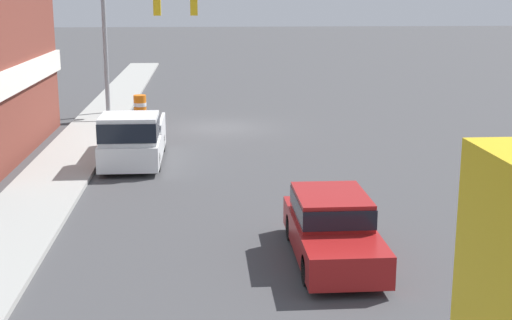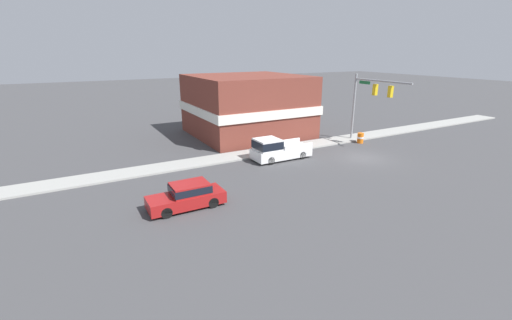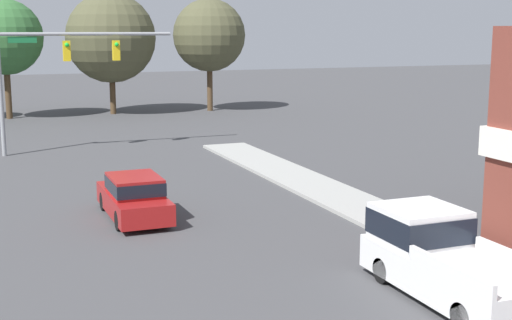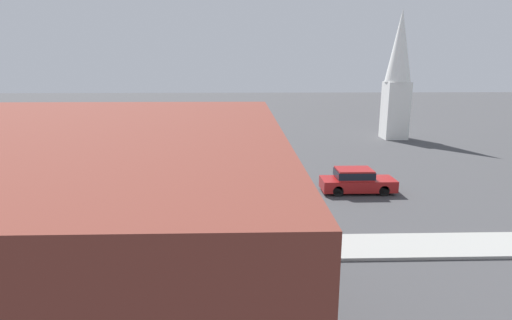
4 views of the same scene
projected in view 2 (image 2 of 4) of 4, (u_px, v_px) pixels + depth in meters
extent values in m
plane|color=#424244|center=(363.00, 158.00, 30.21)|extent=(200.00, 200.00, 0.00)
cube|color=#9E9E99|center=(321.00, 143.00, 34.94)|extent=(2.40, 60.00, 0.14)
cylinder|color=gray|center=(354.00, 107.00, 35.58)|extent=(0.22, 0.22, 6.83)
cylinder|color=gray|center=(382.00, 81.00, 31.93)|extent=(6.63, 0.18, 0.18)
cube|color=gold|center=(375.00, 90.00, 32.78)|extent=(0.36, 0.36, 1.05)
sphere|color=green|center=(377.00, 86.00, 32.78)|extent=(0.22, 0.22, 0.22)
cube|color=gold|center=(390.00, 92.00, 31.27)|extent=(0.36, 0.36, 1.05)
sphere|color=green|center=(392.00, 88.00, 31.27)|extent=(0.22, 0.22, 0.22)
cube|color=#196B38|center=(365.00, 82.00, 33.78)|extent=(1.40, 0.04, 0.30)
cylinder|color=black|center=(166.00, 213.00, 19.24)|extent=(0.22, 0.66, 0.66)
cylinder|color=black|center=(160.00, 203.00, 20.52)|extent=(0.22, 0.66, 0.66)
cylinder|color=black|center=(213.00, 202.00, 20.54)|extent=(0.22, 0.66, 0.66)
cylinder|color=black|center=(204.00, 194.00, 21.83)|extent=(0.22, 0.66, 0.66)
cube|color=maroon|center=(186.00, 199.00, 20.47)|extent=(1.76, 4.55, 0.71)
cube|color=maroon|center=(190.00, 188.00, 20.39)|extent=(1.62, 2.18, 0.63)
cube|color=black|center=(190.00, 188.00, 20.39)|extent=(1.64, 2.27, 0.44)
cylinder|color=black|center=(271.00, 161.00, 28.36)|extent=(0.22, 0.66, 0.66)
cylinder|color=black|center=(260.00, 155.00, 29.87)|extent=(0.22, 0.66, 0.66)
cylinder|color=black|center=(302.00, 155.00, 29.85)|extent=(0.22, 0.66, 0.66)
cylinder|color=black|center=(291.00, 150.00, 31.37)|extent=(0.22, 0.66, 0.66)
cube|color=white|center=(281.00, 152.00, 29.78)|extent=(2.04, 5.21, 0.85)
cube|color=white|center=(267.00, 144.00, 28.85)|extent=(1.94, 1.98, 0.93)
cube|color=black|center=(267.00, 144.00, 28.85)|extent=(1.96, 2.06, 0.65)
cube|color=white|center=(299.00, 146.00, 29.32)|extent=(0.12, 2.93, 0.35)
cube|color=white|center=(286.00, 141.00, 30.92)|extent=(0.12, 2.93, 0.35)
cylinder|color=orange|center=(360.00, 138.00, 34.96)|extent=(0.63, 0.63, 1.04)
cylinder|color=white|center=(360.00, 137.00, 34.95)|extent=(0.64, 0.64, 0.19)
cube|color=brown|center=(247.00, 105.00, 37.98)|extent=(11.39, 11.59, 6.50)
cube|color=silver|center=(247.00, 107.00, 38.04)|extent=(11.69, 11.89, 0.90)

